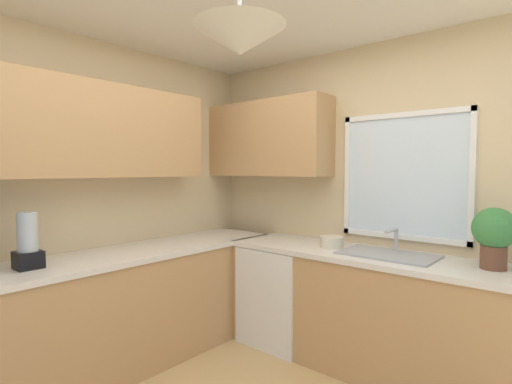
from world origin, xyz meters
TOP-DOWN VIEW (x-y plane):
  - room_shell at (-0.77, 0.49)m, footprint 3.55×3.52m
  - counter_run_left at (-1.41, 0.00)m, footprint 0.65×3.13m
  - counter_run_back at (0.21, 1.39)m, footprint 2.64×0.65m
  - dishwasher at (-0.75, 1.36)m, footprint 0.60×0.60m
  - sink_assembly at (0.17, 1.40)m, footprint 0.67×0.40m
  - potted_plant at (0.83, 1.44)m, footprint 0.26×0.26m
  - bowl at (-0.29, 1.39)m, footprint 0.19×0.19m
  - blender_appliance at (-1.41, -0.46)m, footprint 0.15×0.15m

SIDE VIEW (x-z plane):
  - dishwasher at x=-0.75m, z-range 0.00..0.84m
  - counter_run_left at x=-1.41m, z-range 0.00..0.89m
  - counter_run_back at x=0.21m, z-range 0.00..0.89m
  - sink_assembly at x=0.17m, z-range 0.80..0.99m
  - bowl at x=-0.29m, z-range 0.88..0.97m
  - blender_appliance at x=-1.41m, z-range 0.87..1.23m
  - potted_plant at x=0.83m, z-range 0.92..1.31m
  - room_shell at x=-0.77m, z-range 0.50..3.10m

